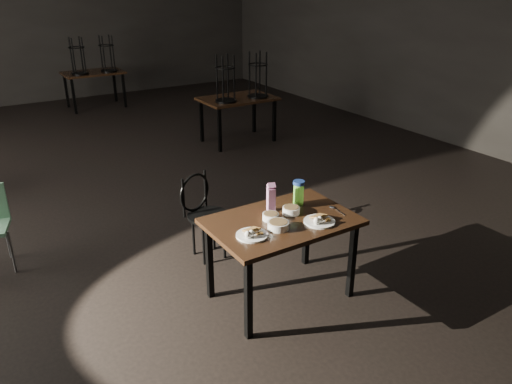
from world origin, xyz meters
TOP-DOWN VIEW (x-y plane):
  - room at (-0.06, 0.01)m, footprint 12.00×12.04m
  - main_table at (0.11, -2.88)m, footprint 1.20×0.80m
  - plate_left at (-0.25, -2.99)m, footprint 0.25×0.25m
  - plate_right at (0.34, -3.09)m, footprint 0.26×0.26m
  - bowl_near at (0.03, -2.83)m, footprint 0.14×0.14m
  - bowl_far at (0.24, -2.83)m, footprint 0.15×0.15m
  - bowl_big at (-0.01, -3.00)m, footprint 0.17×0.17m
  - juice_carton at (0.12, -2.70)m, footprint 0.08×0.08m
  - water_bottle at (0.40, -2.72)m, footprint 0.12×0.12m
  - spoon at (0.61, -2.94)m, footprint 0.05×0.21m
  - bentwood_chair at (-0.13, -1.88)m, footprint 0.44×0.44m
  - bg_table_right at (2.04, 1.14)m, footprint 1.20×0.80m
  - bg_table_far at (0.69, 4.82)m, footprint 1.20×0.80m

SIDE VIEW (x-z plane):
  - bentwood_chair at x=-0.13m, z-range 0.08..0.92m
  - main_table at x=0.11m, z-range 0.30..1.05m
  - bg_table_right at x=2.04m, z-range 0.01..1.49m
  - bg_table_far at x=0.69m, z-range 0.01..1.49m
  - spoon at x=0.61m, z-range 0.75..0.76m
  - plate_left at x=-0.25m, z-range 0.73..0.81m
  - plate_right at x=0.34m, z-range 0.73..0.81m
  - bowl_near at x=0.03m, z-range 0.75..0.81m
  - bowl_far at x=0.24m, z-range 0.75..0.81m
  - bowl_big at x=-0.01m, z-range 0.75..0.81m
  - water_bottle at x=0.40m, z-range 0.75..0.98m
  - juice_carton at x=0.12m, z-range 0.74..1.00m
  - room at x=-0.06m, z-range 0.72..3.94m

